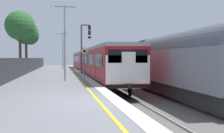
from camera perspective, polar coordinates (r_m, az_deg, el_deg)
name	(u,v)px	position (r m, az deg, el deg)	size (l,w,h in m)	color
ground	(169,113)	(12.07, 11.59, -9.37)	(17.40, 110.00, 1.21)	slate
commuter_train_at_platform	(91,61)	(36.83, -4.32, 1.06)	(2.83, 41.74, 3.81)	maroon
freight_train_adjacent_track	(149,62)	(25.56, 7.62, 1.00)	(2.60, 28.08, 4.38)	#232326
signal_gantry	(84,43)	(29.83, -5.75, 4.75)	(1.10, 0.24, 5.26)	#47474C
speed_limit_sign	(84,58)	(24.86, -5.66, 1.67)	(0.59, 0.08, 2.63)	#59595B
platform_lamp_mid	(65,36)	(21.18, -9.63, 6.09)	(2.00, 0.20, 5.63)	#93999E
platform_lamp_far	(63,48)	(42.65, -10.02, 3.77)	(2.00, 0.20, 5.45)	#93999E
background_tree_centre	(20,27)	(35.53, -18.32, 7.76)	(3.54, 3.54, 7.37)	#473323
background_tree_right	(27,34)	(46.79, -16.96, 6.45)	(3.94, 3.84, 7.70)	#473323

